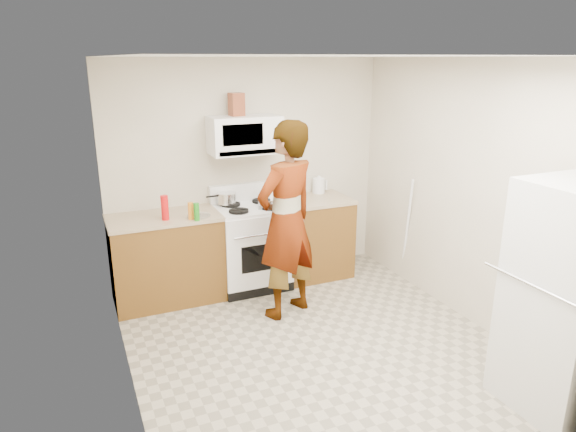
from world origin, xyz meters
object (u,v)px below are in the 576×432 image
saucepan (227,198)px  fridge (570,300)px  gas_range (251,245)px  microwave (245,135)px  person (286,221)px  kettle (319,186)px

saucepan → fridge: bearing=-62.4°
gas_range → microwave: 1.22m
person → fridge: person is taller
gas_range → fridge: 3.22m
person → kettle: (0.85, 1.00, 0.05)m
kettle → gas_range: bearing=-161.4°
microwave → kettle: size_ratio=4.30×
gas_range → microwave: size_ratio=1.49×
gas_range → microwave: (0.00, 0.13, 1.21)m
saucepan → gas_range: bearing=-36.5°
microwave → fridge: size_ratio=0.45×
gas_range → fridge: fridge is taller
fridge → saucepan: fridge is taller
gas_range → person: person is taller
gas_range → saucepan: bearing=143.5°
kettle → microwave: bearing=-168.9°
person → fridge: bearing=98.5°
microwave → person: person is taller
microwave → saucepan: (-0.22, 0.03, -0.69)m
person → fridge: (1.27, -2.12, -0.13)m
person → kettle: bearing=-153.0°
gas_range → kettle: bearing=13.5°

